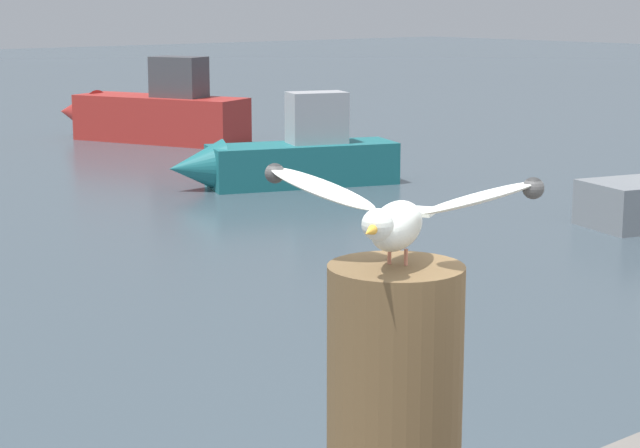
{
  "coord_description": "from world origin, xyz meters",
  "views": [
    {
      "loc": [
        -2.63,
        -2.24,
        2.85
      ],
      "look_at": [
        -1.06,
        -0.33,
        2.35
      ],
      "focal_mm": 63.0,
      "sensor_mm": 36.0,
      "label": 1
    }
  ],
  "objects": [
    {
      "name": "boat_red",
      "position": [
        9.17,
        17.59,
        0.56
      ],
      "size": [
        2.67,
        4.44,
        1.73
      ],
      "color": "#B72D28",
      "rests_on": "ground_plane"
    },
    {
      "name": "boat_teal",
      "position": [
        7.85,
        11.38,
        0.43
      ],
      "size": [
        3.64,
        2.05,
        1.5
      ],
      "color": "#1E7075",
      "rests_on": "ground_plane"
    },
    {
      "name": "seagull",
      "position": [
        -1.06,
        -0.58,
        2.42
      ],
      "size": [
        0.39,
        0.56,
        0.2
      ],
      "color": "tan",
      "rests_on": "mooring_post"
    }
  ]
}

